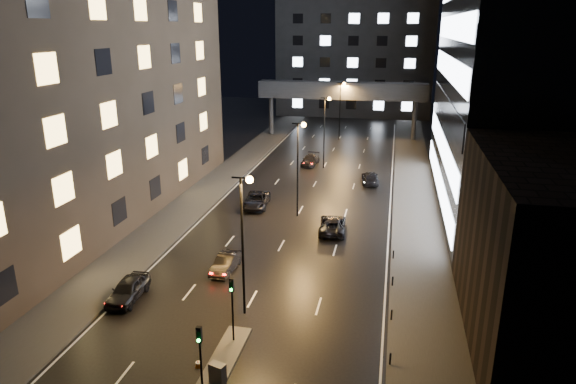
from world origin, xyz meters
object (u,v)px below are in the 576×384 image
at_px(car_away_a, 128,289).
at_px(car_away_c, 256,200).
at_px(car_toward_b, 370,178).
at_px(car_away_d, 310,160).
at_px(car_toward_a, 332,224).
at_px(utility_cabinet, 218,373).
at_px(car_away_b, 226,263).

bearing_deg(car_away_a, car_away_c, 76.99).
xyz_separation_m(car_away_c, car_toward_b, (12.05, 11.86, -0.03)).
xyz_separation_m(car_away_d, car_toward_a, (6.38, -25.01, 0.02)).
bearing_deg(car_toward_a, car_toward_b, -103.19).
distance_m(car_away_a, utility_cabinet, 12.45).
bearing_deg(car_toward_a, car_away_a, 46.62).
distance_m(car_away_b, utility_cabinet, 14.37).
bearing_deg(car_toward_b, car_away_b, 63.59).
bearing_deg(car_away_c, car_away_a, -104.96).
bearing_deg(car_away_c, car_toward_a, -35.86).
xyz_separation_m(car_away_b, utility_cabinet, (4.07, -13.78, 0.07)).
relative_size(car_toward_a, utility_cabinet, 4.41).
height_order(car_away_a, car_away_d, car_away_a).
bearing_deg(car_away_d, car_away_b, -88.78).
height_order(car_toward_a, utility_cabinet, car_toward_a).
bearing_deg(car_toward_a, utility_cabinet, 77.40).
height_order(car_away_d, car_toward_b, car_toward_b).
height_order(car_away_b, car_toward_a, car_toward_a).
relative_size(car_away_a, utility_cabinet, 3.85).
relative_size(car_away_b, car_toward_b, 0.84).
bearing_deg(car_away_b, car_away_d, 91.35).
xyz_separation_m(car_away_d, utility_cabinet, (2.86, -49.09, 0.03)).
height_order(car_away_a, utility_cabinet, car_away_a).
height_order(car_away_a, car_toward_a, car_away_a).
xyz_separation_m(car_away_a, car_toward_a, (13.21, 16.27, -0.05)).
relative_size(car_away_c, car_away_d, 1.10).
relative_size(car_away_b, car_away_c, 0.77).
height_order(car_away_b, car_toward_b, car_toward_b).
xyz_separation_m(car_toward_b, utility_cabinet, (-6.24, -41.54, 0.03)).
height_order(car_away_a, car_away_c, car_away_a).
height_order(car_away_c, car_toward_b, car_away_c).
bearing_deg(car_toward_a, car_away_c, -35.30).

